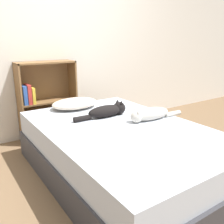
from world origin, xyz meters
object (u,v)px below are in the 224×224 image
at_px(bookshelf, 45,100).
at_px(cat_dark, 108,111).
at_px(cat_light, 150,114).
at_px(bed, 121,152).
at_px(pillow, 75,103).

bearing_deg(bookshelf, cat_dark, -72.77).
bearing_deg(cat_light, bed, 5.38).
distance_m(cat_light, cat_dark, 0.42).
bearing_deg(bed, cat_dark, 77.77).
relative_size(pillow, cat_dark, 0.91).
bearing_deg(bed, pillow, 95.19).
distance_m(bed, pillow, 0.86).
bearing_deg(cat_dark, bookshelf, 108.18).
height_order(bed, pillow, pillow).
bearing_deg(bed, cat_light, -0.30).
height_order(cat_light, bookshelf, bookshelf).
height_order(cat_light, cat_dark, cat_dark).
height_order(bed, cat_dark, cat_dark).
distance_m(bed, cat_dark, 0.46).
relative_size(cat_dark, bookshelf, 0.59).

